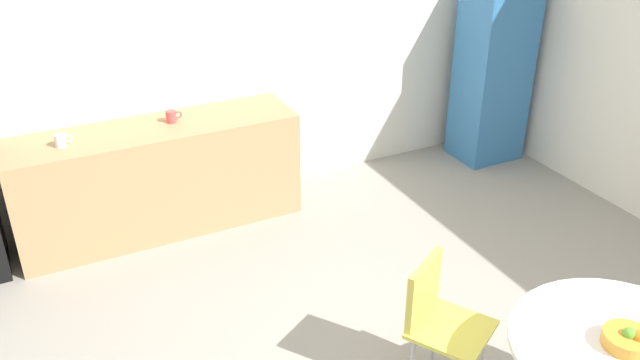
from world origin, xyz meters
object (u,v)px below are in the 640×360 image
Objects in this scene: chair_yellow at (437,312)px; mug_green at (61,140)px; fruit_bowl at (629,339)px; locker_cabinet at (492,74)px; mug_white at (172,116)px.

chair_yellow is 2.97m from mug_green.
chair_yellow is at bearing 121.07° from fruit_bowl.
locker_cabinet reaches higher than mug_white.
locker_cabinet is 3.68m from fruit_bowl.
fruit_bowl is 1.88× the size of mug_white.
locker_cabinet is at bearing -0.67° from mug_green.
mug_green is (-0.85, -0.09, 0.00)m from mug_white.
chair_yellow is 2.67m from mug_white.
locker_cabinet is 3.32m from chair_yellow.
mug_green reaches higher than fruit_bowl.
fruit_bowl is 3.60m from mug_white.
chair_yellow is at bearing -72.07° from mug_white.
mug_white is (-1.32, 3.35, 0.17)m from fruit_bowl.
chair_yellow is 3.42× the size of fruit_bowl.
mug_green is at bearing 123.62° from fruit_bowl.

